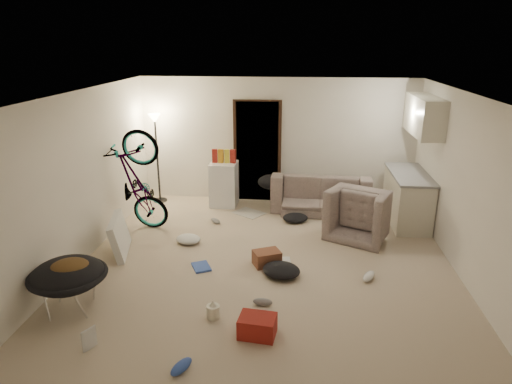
# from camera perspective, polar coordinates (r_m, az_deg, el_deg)

# --- Properties ---
(floor) EXTENTS (5.50, 6.00, 0.02)m
(floor) POSITION_cam_1_polar(r_m,az_deg,el_deg) (6.86, 1.22, -9.28)
(floor) COLOR #BFAB93
(floor) RESTS_ON ground
(ceiling) EXTENTS (5.50, 6.00, 0.02)m
(ceiling) POSITION_cam_1_polar(r_m,az_deg,el_deg) (6.10, 1.39, 12.15)
(ceiling) COLOR white
(ceiling) RESTS_ON wall_back
(wall_back) EXTENTS (5.50, 0.02, 2.50)m
(wall_back) POSITION_cam_1_polar(r_m,az_deg,el_deg) (9.27, 2.68, 6.45)
(wall_back) COLOR white
(wall_back) RESTS_ON floor
(wall_front) EXTENTS (5.50, 0.02, 2.50)m
(wall_front) POSITION_cam_1_polar(r_m,az_deg,el_deg) (3.63, -2.31, -13.74)
(wall_front) COLOR white
(wall_front) RESTS_ON floor
(wall_left) EXTENTS (0.02, 6.00, 2.50)m
(wall_left) POSITION_cam_1_polar(r_m,az_deg,el_deg) (7.11, -21.48, 1.39)
(wall_left) COLOR white
(wall_left) RESTS_ON floor
(wall_right) EXTENTS (0.02, 6.00, 2.50)m
(wall_right) POSITION_cam_1_polar(r_m,az_deg,el_deg) (6.76, 25.31, 0.05)
(wall_right) COLOR white
(wall_right) RESTS_ON floor
(doorway) EXTENTS (0.85, 0.10, 2.04)m
(doorway) POSITION_cam_1_polar(r_m,az_deg,el_deg) (9.31, 0.18, 5.07)
(doorway) COLOR black
(doorway) RESTS_ON floor
(door_trim) EXTENTS (0.97, 0.04, 2.10)m
(door_trim) POSITION_cam_1_polar(r_m,az_deg,el_deg) (9.28, 0.16, 5.03)
(door_trim) COLOR black
(door_trim) RESTS_ON floor
(floor_lamp) EXTENTS (0.28, 0.28, 1.81)m
(floor_lamp) POSITION_cam_1_polar(r_m,az_deg,el_deg) (9.34, -12.40, 6.48)
(floor_lamp) COLOR black
(floor_lamp) RESTS_ON floor
(kitchen_counter) EXTENTS (0.60, 1.50, 0.88)m
(kitchen_counter) POSITION_cam_1_polar(r_m,az_deg,el_deg) (8.74, 18.37, -0.78)
(kitchen_counter) COLOR beige
(kitchen_counter) RESTS_ON floor
(counter_top) EXTENTS (0.64, 1.54, 0.04)m
(counter_top) POSITION_cam_1_polar(r_m,az_deg,el_deg) (8.60, 18.68, 2.11)
(counter_top) COLOR gray
(counter_top) RESTS_ON kitchen_counter
(kitchen_uppers) EXTENTS (0.38, 1.40, 0.65)m
(kitchen_uppers) POSITION_cam_1_polar(r_m,az_deg,el_deg) (8.42, 20.29, 8.94)
(kitchen_uppers) COLOR beige
(kitchen_uppers) RESTS_ON wall_right
(sofa) EXTENTS (1.92, 0.84, 0.55)m
(sofa) POSITION_cam_1_polar(r_m,az_deg,el_deg) (9.00, 8.05, -0.56)
(sofa) COLOR #373E36
(sofa) RESTS_ON floor
(armchair) EXTENTS (1.27, 1.21, 0.64)m
(armchair) POSITION_cam_1_polar(r_m,az_deg,el_deg) (8.01, 13.30, -2.98)
(armchair) COLOR #373E36
(armchair) RESTS_ON floor
(bicycle) EXTENTS (1.92, 0.97, 1.07)m
(bicycle) POSITION_cam_1_polar(r_m,az_deg,el_deg) (8.16, -14.46, -1.42)
(bicycle) COLOR black
(bicycle) RESTS_ON floor
(book_asset) EXTENTS (0.31, 0.28, 0.02)m
(book_asset) POSITION_cam_1_polar(r_m,az_deg,el_deg) (5.49, -20.78, -18.23)
(book_asset) COLOR maroon
(book_asset) RESTS_ON floor
(mini_fridge) EXTENTS (0.53, 0.53, 0.88)m
(mini_fridge) POSITION_cam_1_polar(r_m,az_deg,el_deg) (9.15, -4.02, 1.00)
(mini_fridge) COLOR white
(mini_fridge) RESTS_ON floor
(snack_box_0) EXTENTS (0.10, 0.07, 0.30)m
(snack_box_0) POSITION_cam_1_polar(r_m,az_deg,el_deg) (9.02, -5.17, 4.42)
(snack_box_0) COLOR maroon
(snack_box_0) RESTS_ON mini_fridge
(snack_box_1) EXTENTS (0.11, 0.09, 0.30)m
(snack_box_1) POSITION_cam_1_polar(r_m,az_deg,el_deg) (9.00, -4.42, 4.41)
(snack_box_1) COLOR #BC7C17
(snack_box_1) RESTS_ON mini_fridge
(snack_box_2) EXTENTS (0.11, 0.09, 0.30)m
(snack_box_2) POSITION_cam_1_polar(r_m,az_deg,el_deg) (8.98, -3.66, 4.39)
(snack_box_2) COLOR gold
(snack_box_2) RESTS_ON mini_fridge
(snack_box_3) EXTENTS (0.12, 0.10, 0.30)m
(snack_box_3) POSITION_cam_1_polar(r_m,az_deg,el_deg) (8.96, -2.90, 4.38)
(snack_box_3) COLOR maroon
(snack_box_3) RESTS_ON mini_fridge
(saucer_chair) EXTENTS (0.94, 0.94, 0.67)m
(saucer_chair) POSITION_cam_1_polar(r_m,az_deg,el_deg) (6.08, -22.36, -10.31)
(saucer_chair) COLOR silver
(saucer_chair) RESTS_ON floor
(hoodie) EXTENTS (0.61, 0.58, 0.22)m
(hoodie) POSITION_cam_1_polar(r_m,az_deg,el_deg) (5.95, -22.29, -8.82)
(hoodie) COLOR #54391D
(hoodie) RESTS_ON saucer_chair
(sofa_drape) EXTENTS (0.61, 0.53, 0.28)m
(sofa_drape) POSITION_cam_1_polar(r_m,az_deg,el_deg) (8.92, 2.02, 1.24)
(sofa_drape) COLOR black
(sofa_drape) RESTS_ON sofa
(tv_box) EXTENTS (0.42, 0.91, 0.59)m
(tv_box) POSITION_cam_1_polar(r_m,az_deg,el_deg) (7.42, -16.70, -5.27)
(tv_box) COLOR silver
(tv_box) RESTS_ON floor
(drink_case_a) EXTENTS (0.46, 0.41, 0.22)m
(drink_case_a) POSITION_cam_1_polar(r_m,az_deg,el_deg) (6.83, 1.36, -8.25)
(drink_case_a) COLOR brown
(drink_case_a) RESTS_ON floor
(drink_case_b) EXTENTS (0.44, 0.35, 0.24)m
(drink_case_b) POSITION_cam_1_polar(r_m,az_deg,el_deg) (5.36, 0.17, -16.42)
(drink_case_b) COLOR maroon
(drink_case_b) RESTS_ON floor
(juicer) EXTENTS (0.16, 0.16, 0.23)m
(juicer) POSITION_cam_1_polar(r_m,az_deg,el_deg) (5.68, -5.39, -14.54)
(juicer) COLOR silver
(juicer) RESTS_ON floor
(newspaper) EXTENTS (0.69, 0.66, 0.01)m
(newspaper) POSITION_cam_1_polar(r_m,az_deg,el_deg) (8.82, -0.90, -2.63)
(newspaper) COLOR #B1ACA3
(newspaper) RESTS_ON floor
(book_blue) EXTENTS (0.35, 0.39, 0.03)m
(book_blue) POSITION_cam_1_polar(r_m,az_deg,el_deg) (6.83, -6.85, -9.27)
(book_blue) COLOR #3150B1
(book_blue) RESTS_ON floor
(book_white) EXTENTS (0.26, 0.32, 0.03)m
(book_white) POSITION_cam_1_polar(r_m,az_deg,el_deg) (6.95, 3.42, -8.70)
(book_white) COLOR silver
(book_white) RESTS_ON floor
(shoe_1) EXTENTS (0.24, 0.24, 0.09)m
(shoe_1) POSITION_cam_1_polar(r_m,az_deg,el_deg) (8.37, -5.09, -3.61)
(shoe_1) COLOR slate
(shoe_1) RESTS_ON floor
(shoe_2) EXTENTS (0.24, 0.32, 0.11)m
(shoe_2) POSITION_cam_1_polar(r_m,az_deg,el_deg) (4.98, -9.33, -20.73)
(shoe_2) COLOR #3150B1
(shoe_2) RESTS_ON floor
(shoe_3) EXTENTS (0.25, 0.12, 0.09)m
(shoe_3) POSITION_cam_1_polar(r_m,az_deg,el_deg) (5.91, 0.83, -13.57)
(shoe_3) COLOR slate
(shoe_3) RESTS_ON floor
(shoe_4) EXTENTS (0.26, 0.32, 0.11)m
(shoe_4) POSITION_cam_1_polar(r_m,az_deg,el_deg) (6.65, 13.91, -10.18)
(shoe_4) COLOR white
(shoe_4) RESTS_ON floor
(clothes_lump_a) EXTENTS (0.67, 0.63, 0.17)m
(clothes_lump_a) POSITION_cam_1_polar(r_m,az_deg,el_deg) (6.56, 3.18, -9.72)
(clothes_lump_a) COLOR black
(clothes_lump_a) RESTS_ON floor
(clothes_lump_b) EXTENTS (0.53, 0.49, 0.14)m
(clothes_lump_b) POSITION_cam_1_polar(r_m,az_deg,el_deg) (8.44, 4.94, -3.23)
(clothes_lump_b) COLOR black
(clothes_lump_b) RESTS_ON floor
(clothes_lump_c) EXTENTS (0.50, 0.46, 0.13)m
(clothes_lump_c) POSITION_cam_1_polar(r_m,az_deg,el_deg) (7.64, -8.46, -5.84)
(clothes_lump_c) COLOR silver
(clothes_lump_c) RESTS_ON floor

